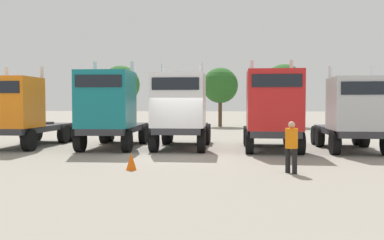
# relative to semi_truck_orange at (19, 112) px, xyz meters

# --- Properties ---
(ground) EXTENTS (200.00, 200.00, 0.00)m
(ground) POSITION_rel_semi_truck_orange_xyz_m (8.24, -2.41, -1.81)
(ground) COLOR gray
(semi_truck_orange) EXTENTS (2.61, 6.26, 4.12)m
(semi_truck_orange) POSITION_rel_semi_truck_orange_xyz_m (0.00, 0.00, 0.00)
(semi_truck_orange) COLOR #333338
(semi_truck_orange) RESTS_ON ground
(semi_truck_teal) EXTENTS (2.73, 6.47, 4.36)m
(semi_truck_teal) POSITION_rel_semi_truck_orange_xyz_m (4.65, -0.02, 0.15)
(semi_truck_teal) COLOR #333338
(semi_truck_teal) RESTS_ON ground
(semi_truck_white) EXTENTS (2.56, 5.99, 4.24)m
(semi_truck_white) POSITION_rel_semi_truck_orange_xyz_m (8.10, 0.12, 0.09)
(semi_truck_white) COLOR #333338
(semi_truck_white) RESTS_ON ground
(semi_truck_red) EXTENTS (2.62, 5.72, 4.34)m
(semi_truck_red) POSITION_rel_semi_truck_orange_xyz_m (12.48, -0.24, 0.15)
(semi_truck_red) COLOR #333338
(semi_truck_red) RESTS_ON ground
(semi_truck_silver) EXTENTS (2.65, 5.71, 4.01)m
(semi_truck_silver) POSITION_rel_semi_truck_orange_xyz_m (16.18, -0.20, -0.03)
(semi_truck_silver) COLOR #333338
(semi_truck_silver) RESTS_ON ground
(visitor_in_hivis) EXTENTS (0.56, 0.56, 1.67)m
(visitor_in_hivis) POSITION_rel_semi_truck_orange_xyz_m (12.45, -6.16, -0.84)
(visitor_in_hivis) COLOR black
(visitor_in_hivis) RESTS_ON ground
(traffic_cone_near) EXTENTS (0.36, 0.36, 0.59)m
(traffic_cone_near) POSITION_rel_semi_truck_orange_xyz_m (7.18, -6.01, -1.51)
(traffic_cone_near) COLOR #F2590C
(traffic_cone_near) RESTS_ON ground
(oak_far_left) EXTENTS (3.40, 3.40, 5.64)m
(oak_far_left) POSITION_rel_semi_truck_orange_xyz_m (0.76, 16.17, 2.11)
(oak_far_left) COLOR #4C3823
(oak_far_left) RESTS_ON ground
(oak_far_centre) EXTENTS (3.45, 3.45, 5.73)m
(oak_far_centre) POSITION_rel_semi_truck_orange_xyz_m (9.57, 20.05, 2.18)
(oak_far_centre) COLOR #4C3823
(oak_far_centre) RESTS_ON ground
(oak_far_right) EXTENTS (3.98, 3.98, 6.05)m
(oak_far_right) POSITION_rel_semi_truck_orange_xyz_m (15.70, 20.32, 2.23)
(oak_far_right) COLOR #4C3823
(oak_far_right) RESTS_ON ground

